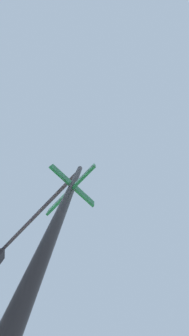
{
  "coord_description": "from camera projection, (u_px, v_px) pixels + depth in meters",
  "views": [
    {
      "loc": [
        -7.89,
        -6.88,
        1.67
      ],
      "look_at": [
        -7.42,
        -6.94,
        4.06
      ],
      "focal_mm": 18.18,
      "sensor_mm": 36.0,
      "label": 1
    }
  ],
  "objects": [
    {
      "name": "traffic_signal_near",
      "position": [
        17.0,
        244.0,
        2.87
      ],
      "size": [
        3.03,
        2.4,
        5.99
      ],
      "color": "black",
      "rests_on": "ground_plane"
    }
  ]
}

